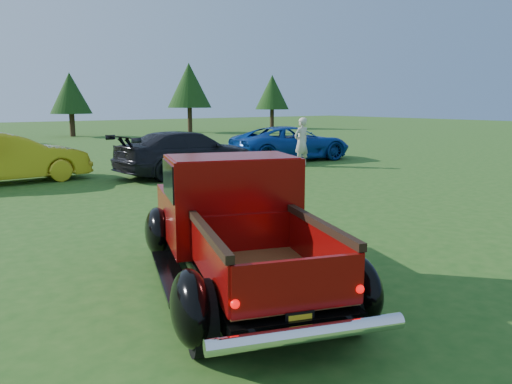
{
  "coord_description": "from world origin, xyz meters",
  "views": [
    {
      "loc": [
        -4.13,
        -5.94,
        2.38
      ],
      "look_at": [
        0.31,
        0.2,
        1.01
      ],
      "focal_mm": 35.0,
      "sensor_mm": 36.0,
      "label": 1
    }
  ],
  "objects_px": {
    "tree_mid_right": "(70,93)",
    "tree_east": "(189,86)",
    "pickup_truck": "(232,223)",
    "show_car_yellow": "(7,158)",
    "show_car_grey": "(188,153)",
    "show_car_blue": "(291,143)",
    "spectator": "(301,142)",
    "tree_far_east": "(272,92)"
  },
  "relations": [
    {
      "from": "tree_mid_right",
      "to": "show_car_blue",
      "type": "bearing_deg",
      "value": -80.94
    },
    {
      "from": "show_car_yellow",
      "to": "spectator",
      "type": "bearing_deg",
      "value": -104.37
    },
    {
      "from": "tree_mid_right",
      "to": "tree_east",
      "type": "height_order",
      "value": "tree_east"
    },
    {
      "from": "pickup_truck",
      "to": "tree_east",
      "type": "bearing_deg",
      "value": 81.41
    },
    {
      "from": "tree_mid_right",
      "to": "tree_east",
      "type": "bearing_deg",
      "value": -3.18
    },
    {
      "from": "pickup_truck",
      "to": "spectator",
      "type": "relative_size",
      "value": 2.68
    },
    {
      "from": "pickup_truck",
      "to": "show_car_blue",
      "type": "relative_size",
      "value": 0.97
    },
    {
      "from": "tree_east",
      "to": "show_car_yellow",
      "type": "height_order",
      "value": "tree_east"
    },
    {
      "from": "spectator",
      "to": "tree_east",
      "type": "bearing_deg",
      "value": -112.42
    },
    {
      "from": "tree_far_east",
      "to": "show_car_yellow",
      "type": "relative_size",
      "value": 1.05
    },
    {
      "from": "show_car_grey",
      "to": "tree_mid_right",
      "type": "bearing_deg",
      "value": -11.42
    },
    {
      "from": "tree_east",
      "to": "show_car_blue",
      "type": "relative_size",
      "value": 1.07
    },
    {
      "from": "pickup_truck",
      "to": "spectator",
      "type": "height_order",
      "value": "spectator"
    },
    {
      "from": "show_car_yellow",
      "to": "tree_east",
      "type": "bearing_deg",
      "value": -43.06
    },
    {
      "from": "pickup_truck",
      "to": "show_car_yellow",
      "type": "xyz_separation_m",
      "value": [
        -0.87,
        10.83,
        -0.05
      ]
    },
    {
      "from": "tree_far_east",
      "to": "show_car_grey",
      "type": "relative_size",
      "value": 0.97
    },
    {
      "from": "tree_mid_right",
      "to": "tree_east",
      "type": "xyz_separation_m",
      "value": [
        9.0,
        -0.5,
        0.68
      ]
    },
    {
      "from": "tree_east",
      "to": "spectator",
      "type": "height_order",
      "value": "tree_east"
    },
    {
      "from": "show_car_yellow",
      "to": "spectator",
      "type": "distance_m",
      "value": 9.92
    },
    {
      "from": "tree_east",
      "to": "pickup_truck",
      "type": "xyz_separation_m",
      "value": [
        -15.63,
        -30.07,
        -2.85
      ]
    },
    {
      "from": "tree_far_east",
      "to": "tree_east",
      "type": "bearing_deg",
      "value": -173.66
    },
    {
      "from": "pickup_truck",
      "to": "tree_far_east",
      "type": "bearing_deg",
      "value": 70.47
    },
    {
      "from": "tree_east",
      "to": "spectator",
      "type": "bearing_deg",
      "value": -107.72
    },
    {
      "from": "tree_east",
      "to": "show_car_yellow",
      "type": "distance_m",
      "value": 25.51
    },
    {
      "from": "tree_east",
      "to": "show_car_blue",
      "type": "height_order",
      "value": "tree_east"
    },
    {
      "from": "tree_east",
      "to": "show_car_yellow",
      "type": "xyz_separation_m",
      "value": [
        -16.5,
        -19.23,
        -2.91
      ]
    },
    {
      "from": "tree_mid_right",
      "to": "spectator",
      "type": "relative_size",
      "value": 2.43
    },
    {
      "from": "tree_mid_right",
      "to": "pickup_truck",
      "type": "distance_m",
      "value": 31.35
    },
    {
      "from": "tree_mid_right",
      "to": "pickup_truck",
      "type": "height_order",
      "value": "tree_mid_right"
    },
    {
      "from": "tree_east",
      "to": "show_car_yellow",
      "type": "relative_size",
      "value": 1.19
    },
    {
      "from": "tree_mid_right",
      "to": "tree_far_east",
      "type": "relative_size",
      "value": 0.92
    },
    {
      "from": "tree_east",
      "to": "tree_mid_right",
      "type": "bearing_deg",
      "value": 176.82
    },
    {
      "from": "show_car_grey",
      "to": "spectator",
      "type": "bearing_deg",
      "value": -101.04
    },
    {
      "from": "show_car_yellow",
      "to": "spectator",
      "type": "relative_size",
      "value": 2.51
    },
    {
      "from": "show_car_yellow",
      "to": "pickup_truck",
      "type": "bearing_deg",
      "value": -177.86
    },
    {
      "from": "show_car_blue",
      "to": "tree_east",
      "type": "bearing_deg",
      "value": -8.35
    },
    {
      "from": "spectator",
      "to": "tree_mid_right",
      "type": "bearing_deg",
      "value": -88.94
    },
    {
      "from": "spectator",
      "to": "pickup_truck",
      "type": "bearing_deg",
      "value": 40.13
    },
    {
      "from": "tree_mid_right",
      "to": "spectator",
      "type": "bearing_deg",
      "value": -84.23
    },
    {
      "from": "pickup_truck",
      "to": "tree_mid_right",
      "type": "bearing_deg",
      "value": 96.63
    },
    {
      "from": "tree_mid_right",
      "to": "show_car_yellow",
      "type": "xyz_separation_m",
      "value": [
        -7.5,
        -19.73,
        -2.22
      ]
    },
    {
      "from": "tree_east",
      "to": "show_car_grey",
      "type": "relative_size",
      "value": 1.09
    }
  ]
}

